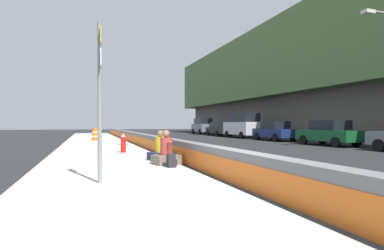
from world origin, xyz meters
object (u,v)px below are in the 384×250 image
object	(u,v)px
parked_car_third	(329,133)
parked_car_farther	(203,126)
fire_hydrant	(123,143)
seated_person_middle	(161,151)
construction_barrel	(95,134)
parked_car_fourth	(275,131)
seated_person_foreground	(166,153)
route_sign_post	(100,91)
backpack	(171,161)
parked_car_far	(219,129)
parked_car_midline	(242,125)

from	to	relation	value
parked_car_third	parked_car_farther	xyz separation A→B (m)	(23.90, -0.13, 0.32)
fire_hydrant	parked_car_third	distance (m)	14.02
parked_car_third	seated_person_middle	bearing A→B (deg)	112.87
construction_barrel	parked_car_farther	distance (m)	20.87
construction_barrel	parked_car_fourth	bearing A→B (deg)	-101.55
seated_person_middle	parked_car_fourth	size ratio (longest dim) A/B	0.24
parked_car_farther	seated_person_foreground	bearing A→B (deg)	156.68
construction_barrel	parked_car_fourth	size ratio (longest dim) A/B	0.21
route_sign_post	construction_barrel	xyz separation A→B (m)	(18.56, -0.39, -1.59)
route_sign_post	parked_car_fourth	size ratio (longest dim) A/B	0.80
seated_person_middle	parked_car_fourth	world-z (taller)	parked_car_fourth
seated_person_middle	parked_car_fourth	bearing A→B (deg)	-47.77
backpack	parked_car_far	xyz separation A→B (m)	(25.12, -12.94, 0.53)
backpack	parked_car_midline	bearing A→B (deg)	-33.85
seated_person_foreground	backpack	size ratio (longest dim) A/B	2.81
parked_car_third	parked_car_midline	world-z (taller)	parked_car_midline
seated_person_middle	parked_car_midline	distance (m)	21.79
construction_barrel	seated_person_middle	bearing A→B (deg)	-172.73
parked_car_midline	backpack	bearing A→B (deg)	146.15
seated_person_foreground	parked_car_farther	distance (m)	33.22
parked_car_third	parked_car_far	xyz separation A→B (m)	(17.77, 0.10, 0.00)
route_sign_post	parked_car_farther	distance (m)	36.51
backpack	parked_car_farther	bearing A→B (deg)	-22.85
route_sign_post	backpack	bearing A→B (deg)	-49.35
route_sign_post	construction_barrel	distance (m)	18.63
route_sign_post	backpack	size ratio (longest dim) A/B	9.00
parked_car_third	parked_car_farther	bearing A→B (deg)	-0.30
parked_car_third	parked_car_far	world-z (taller)	same
fire_hydrant	backpack	world-z (taller)	fire_hydrant
seated_person_middle	fire_hydrant	bearing A→B (deg)	15.21
seated_person_foreground	backpack	distance (m)	0.76
seated_person_foreground	construction_barrel	world-z (taller)	seated_person_foreground
parked_car_fourth	parked_car_midline	xyz separation A→B (m)	(5.76, 0.05, 0.49)
seated_person_middle	parked_car_third	size ratio (longest dim) A/B	0.24
route_sign_post	fire_hydrant	distance (m)	7.54
parked_car_fourth	route_sign_post	bearing A→B (deg)	135.53
construction_barrel	parked_car_farther	world-z (taller)	parked_car_farther
route_sign_post	parked_car_far	world-z (taller)	route_sign_post
route_sign_post	parked_car_fourth	distance (m)	21.80
seated_person_middle	parked_car_far	world-z (taller)	parked_car_far
fire_hydrant	parked_car_midline	bearing A→B (deg)	-44.64
parked_car_third	parked_car_fourth	xyz separation A→B (m)	(6.31, -0.03, 0.00)
fire_hydrant	parked_car_farther	bearing A→B (deg)	-28.44
backpack	parked_car_farther	size ratio (longest dim) A/B	0.08
seated_person_foreground	parked_car_third	world-z (taller)	parked_car_third
seated_person_middle	parked_car_farther	distance (m)	32.13
fire_hydrant	construction_barrel	world-z (taller)	construction_barrel
fire_hydrant	parked_car_farther	distance (m)	29.42
seated_person_foreground	backpack	xyz separation A→B (m)	(-0.74, 0.02, -0.16)
parked_car_midline	parked_car_fourth	bearing A→B (deg)	-179.55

